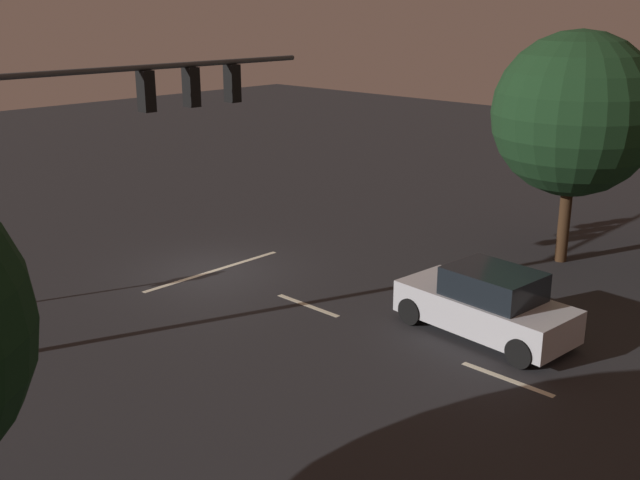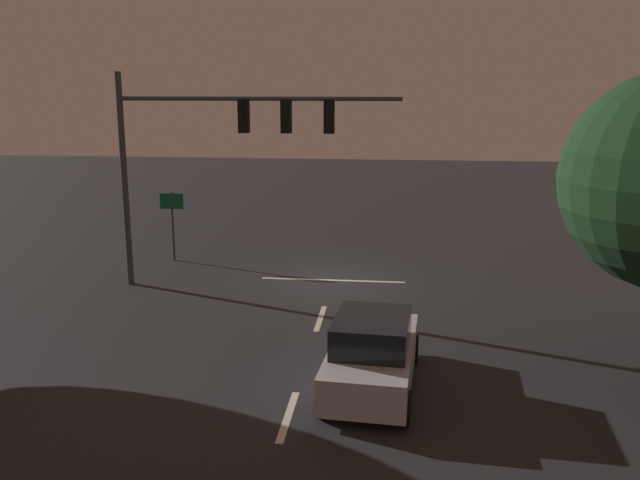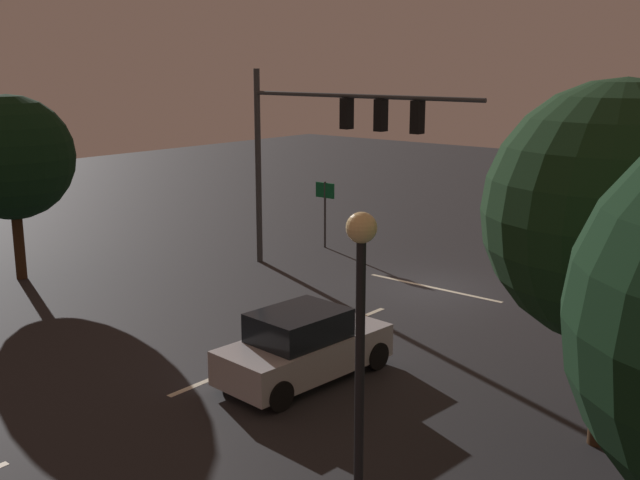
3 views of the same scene
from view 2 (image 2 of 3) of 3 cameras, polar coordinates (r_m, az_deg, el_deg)
The scene contains 7 objects.
ground_plane at distance 23.53m, azimuth 1.11°, elevation -3.41°, with size 80.00×80.00×0.00m, color #232326.
traffic_signal_assembly at distance 22.08m, azimuth -8.44°, elevation 8.55°, with size 9.17×0.47×7.06m.
lane_dash_far at distance 19.74m, azimuth 0.03°, elevation -6.63°, with size 2.20×0.16×0.01m, color beige.
lane_dash_mid at distance 14.27m, azimuth -2.72°, elevation -14.64°, with size 2.20×0.16×0.01m, color beige.
stop_bar at distance 23.51m, azimuth 1.11°, elevation -3.41°, with size 5.00×0.16×0.01m, color beige.
car_approaching at distance 15.23m, azimuth 4.43°, elevation -9.54°, with size 2.19×4.48×1.70m.
route_sign at distance 26.39m, azimuth -12.40°, elevation 2.39°, with size 0.90×0.09×2.68m.
Camera 2 is at (-2.05, 22.50, 6.59)m, focal length 37.84 mm.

